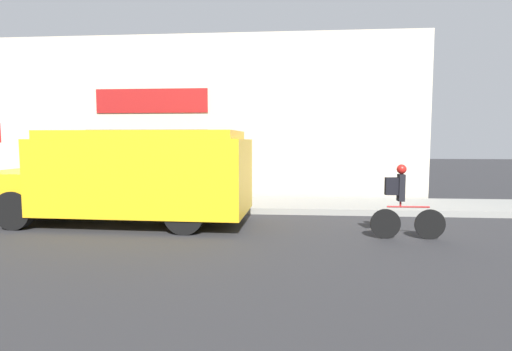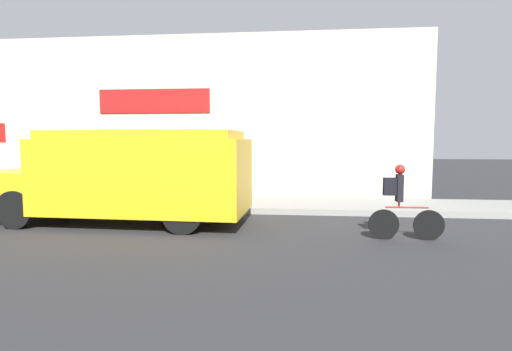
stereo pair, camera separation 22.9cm
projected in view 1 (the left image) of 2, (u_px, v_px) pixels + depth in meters
The scene contains 6 objects.
ground_plane at pixel (166, 213), 11.24m from camera, with size 70.00×70.00×0.00m, color #2B2B2D.
sidewalk at pixel (177, 204), 12.41m from camera, with size 28.00×2.37×0.17m.
storefront at pixel (188, 118), 13.75m from camera, with size 16.17×0.85×5.63m.
school_bus at pixel (129, 175), 9.74m from camera, with size 6.54×2.82×2.27m.
cyclist at pixel (402, 203), 8.23m from camera, with size 1.53×0.20×1.55m.
trash_bin at pixel (171, 188), 12.59m from camera, with size 0.62×0.62×0.74m.
Camera 1 is at (3.45, -10.86, 2.04)m, focal length 28.00 mm.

